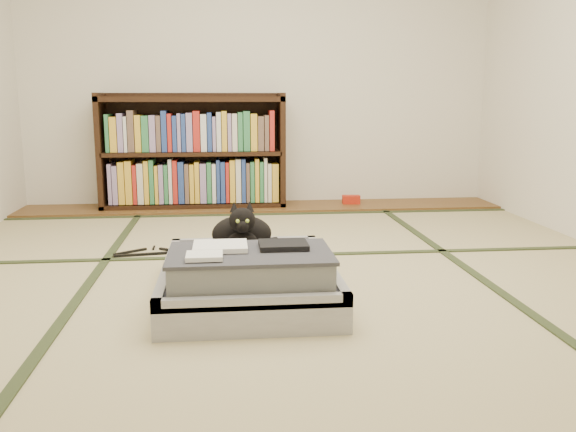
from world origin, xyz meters
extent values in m
plane|color=#CBB487|center=(0.00, 0.00, 0.00)|extent=(4.50, 4.50, 0.00)
cube|color=brown|center=(0.00, 2.00, 0.01)|extent=(4.00, 0.50, 0.02)
cube|color=#B5200E|center=(0.77, 2.03, 0.06)|extent=(0.16, 0.11, 0.07)
plane|color=silver|center=(0.00, 2.25, 1.20)|extent=(4.00, 0.00, 4.00)
cube|color=#2D381E|center=(-1.00, 0.00, 0.00)|extent=(0.05, 4.50, 0.01)
cube|color=#2D381E|center=(1.00, 0.00, 0.00)|extent=(0.05, 4.50, 0.01)
cube|color=#2D381E|center=(0.00, 0.40, 0.00)|extent=(4.00, 0.05, 0.01)
cube|color=#2D381E|center=(0.00, 1.70, 0.00)|extent=(4.00, 0.05, 0.01)
cube|color=black|center=(-1.31, 2.07, 0.47)|extent=(0.04, 0.35, 0.98)
cube|color=black|center=(0.17, 2.07, 0.47)|extent=(0.04, 0.35, 0.98)
cube|color=black|center=(-0.57, 2.07, 0.03)|extent=(1.53, 0.35, 0.04)
cube|color=black|center=(-0.57, 2.07, 0.91)|extent=(1.53, 0.35, 0.04)
cube|color=black|center=(-0.57, 2.07, 0.47)|extent=(1.46, 0.35, 0.03)
cube|color=black|center=(-0.57, 2.23, 0.47)|extent=(1.53, 0.02, 0.98)
cube|color=gray|center=(-0.57, 2.05, 0.25)|extent=(1.37, 0.24, 0.41)
cube|color=gray|center=(-0.57, 2.05, 0.66)|extent=(1.37, 0.24, 0.37)
cube|color=#A2A2A7|center=(-0.21, -0.59, 0.07)|extent=(0.78, 0.52, 0.14)
cube|color=#2D2D35|center=(-0.21, -0.59, 0.10)|extent=(0.70, 0.44, 0.10)
cube|color=#A2A2A7|center=(-0.21, -0.83, 0.14)|extent=(0.78, 0.04, 0.05)
cube|color=#A2A2A7|center=(-0.21, -0.35, 0.14)|extent=(0.78, 0.04, 0.05)
cube|color=#A2A2A7|center=(-0.58, -0.59, 0.14)|extent=(0.04, 0.52, 0.05)
cube|color=#A2A2A7|center=(0.16, -0.59, 0.14)|extent=(0.04, 0.52, 0.05)
cube|color=#A2A2A7|center=(-0.21, -0.07, 0.07)|extent=(0.78, 0.52, 0.14)
cube|color=#2D2D35|center=(-0.21, -0.07, 0.10)|extent=(0.70, 0.44, 0.10)
cube|color=#A2A2A7|center=(-0.21, -0.31, 0.14)|extent=(0.78, 0.04, 0.05)
cube|color=#A2A2A7|center=(-0.21, 0.17, 0.14)|extent=(0.78, 0.04, 0.05)
cube|color=#A2A2A7|center=(-0.58, -0.07, 0.14)|extent=(0.04, 0.52, 0.05)
cube|color=#A2A2A7|center=(0.16, -0.07, 0.14)|extent=(0.04, 0.52, 0.05)
cylinder|color=black|center=(-0.21, -0.33, 0.15)|extent=(0.70, 0.03, 0.03)
cube|color=gray|center=(-0.21, -0.59, 0.20)|extent=(0.67, 0.41, 0.14)
cube|color=#3A3B42|center=(-0.21, -0.59, 0.28)|extent=(0.69, 0.43, 0.02)
cube|color=white|center=(-0.33, -0.54, 0.30)|extent=(0.23, 0.19, 0.02)
cube|color=black|center=(-0.06, -0.54, 0.30)|extent=(0.21, 0.17, 0.02)
cube|color=white|center=(-0.40, -0.69, 0.30)|extent=(0.15, 0.13, 0.02)
cube|color=white|center=(-0.44, -0.84, 0.07)|extent=(0.06, 0.01, 0.04)
cube|color=white|center=(-0.31, -0.84, 0.06)|extent=(0.05, 0.01, 0.04)
cube|color=orange|center=(0.05, -0.84, 0.07)|extent=(0.05, 0.01, 0.04)
cube|color=#197F33|center=(-0.02, -0.84, 0.09)|extent=(0.04, 0.01, 0.03)
ellipsoid|color=black|center=(-0.23, -0.06, 0.24)|extent=(0.30, 0.20, 0.19)
ellipsoid|color=black|center=(-0.23, -0.15, 0.22)|extent=(0.15, 0.11, 0.11)
ellipsoid|color=black|center=(-0.23, -0.18, 0.34)|extent=(0.13, 0.12, 0.12)
sphere|color=black|center=(-0.23, -0.23, 0.32)|extent=(0.06, 0.06, 0.06)
cone|color=black|center=(-0.27, -0.16, 0.40)|extent=(0.05, 0.06, 0.06)
cone|color=black|center=(-0.19, -0.16, 0.40)|extent=(0.05, 0.06, 0.06)
sphere|color=#A5BF33|center=(-0.25, -0.23, 0.34)|extent=(0.02, 0.02, 0.02)
sphere|color=#A5BF33|center=(-0.21, -0.23, 0.34)|extent=(0.02, 0.02, 0.02)
cylinder|color=black|center=(-0.12, 0.03, 0.18)|extent=(0.18, 0.11, 0.03)
torus|color=white|center=(-0.05, -0.05, 0.16)|extent=(0.11, 0.11, 0.01)
torus|color=white|center=(-0.04, -0.06, 0.17)|extent=(0.09, 0.09, 0.01)
cube|color=black|center=(-0.76, 0.50, 0.01)|extent=(0.43, 0.09, 0.01)
cube|color=black|center=(-0.89, 0.56, 0.01)|extent=(0.18, 0.14, 0.01)
cube|color=black|center=(-0.63, 0.56, 0.01)|extent=(0.19, 0.13, 0.01)
cylinder|color=black|center=(-0.76, 0.65, 0.01)|extent=(0.01, 0.08, 0.01)
camera|label=1|loc=(-0.30, -3.08, 0.92)|focal=38.00mm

